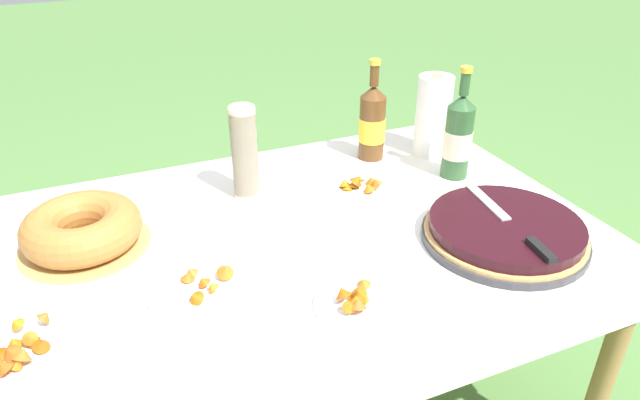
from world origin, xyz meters
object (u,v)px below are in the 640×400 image
at_px(snack_plate_right, 205,290).
at_px(snack_plate_far, 28,349).
at_px(cider_bottle_amber, 372,123).
at_px(paper_towel_roll, 433,116).
at_px(berry_tart, 505,231).
at_px(bundt_cake, 82,229).
at_px(snack_plate_left, 360,301).
at_px(snack_plate_near, 357,187).
at_px(cup_stack, 245,153).
at_px(cider_bottle_green, 458,137).
at_px(serving_knife, 514,225).

distance_m(snack_plate_right, snack_plate_far, 0.35).
height_order(cider_bottle_amber, paper_towel_roll, cider_bottle_amber).
xyz_separation_m(berry_tart, bundt_cake, (-0.95, 0.38, 0.02)).
bearing_deg(snack_plate_left, bundt_cake, 138.07).
xyz_separation_m(cider_bottle_amber, snack_plate_near, (-0.14, -0.19, -0.11)).
height_order(cup_stack, paper_towel_roll, cup_stack).
relative_size(cup_stack, paper_towel_roll, 1.03).
bearing_deg(cider_bottle_green, snack_plate_left, -140.77).
relative_size(berry_tart, snack_plate_near, 1.96).
bearing_deg(snack_plate_near, serving_knife, -62.10).
xyz_separation_m(berry_tart, snack_plate_near, (-0.22, 0.38, -0.02)).
bearing_deg(berry_tart, cup_stack, 137.74).
distance_m(cider_bottle_green, snack_plate_left, 0.70).
height_order(berry_tart, snack_plate_near, snack_plate_near).
distance_m(snack_plate_near, paper_towel_roll, 0.38).
xyz_separation_m(cup_stack, paper_towel_roll, (0.63, 0.05, -0.00)).
height_order(cup_stack, cider_bottle_green, cider_bottle_green).
bearing_deg(serving_knife, paper_towel_roll, -4.47).
bearing_deg(berry_tart, paper_towel_roll, 77.34).
bearing_deg(snack_plate_left, cider_bottle_green, 39.23).
xyz_separation_m(serving_knife, paper_towel_roll, (0.12, 0.55, 0.07)).
relative_size(cider_bottle_green, snack_plate_far, 1.47).
bearing_deg(paper_towel_roll, snack_plate_near, -156.75).
relative_size(bundt_cake, cider_bottle_amber, 0.98).
bearing_deg(snack_plate_far, snack_plate_left, -10.68).
height_order(bundt_cake, snack_plate_left, bundt_cake).
relative_size(cider_bottle_amber, paper_towel_roll, 1.23).
relative_size(snack_plate_near, snack_plate_far, 0.90).
bearing_deg(serving_knife, snack_plate_far, 94.48).
bearing_deg(snack_plate_near, snack_plate_far, -158.37).
bearing_deg(cider_bottle_green, snack_plate_far, -164.93).
height_order(cider_bottle_green, snack_plate_right, cider_bottle_green).
bearing_deg(snack_plate_right, serving_knife, -8.84).
bearing_deg(serving_knife, snack_plate_right, 89.11).
bearing_deg(snack_plate_left, berry_tart, 10.87).
bearing_deg(paper_towel_roll, cider_bottle_amber, 166.94).
height_order(bundt_cake, cider_bottle_green, cider_bottle_green).
xyz_separation_m(bundt_cake, paper_towel_roll, (1.07, 0.14, 0.08)).
height_order(cup_stack, snack_plate_near, cup_stack).
height_order(serving_knife, snack_plate_near, serving_knife).
distance_m(cup_stack, snack_plate_right, 0.46).
bearing_deg(snack_plate_left, snack_plate_near, 64.43).
bearing_deg(bundt_cake, snack_plate_right, -52.64).
xyz_separation_m(cider_bottle_amber, snack_plate_right, (-0.65, -0.48, -0.11)).
height_order(serving_knife, snack_plate_far, serving_knife).
bearing_deg(snack_plate_near, snack_plate_left, -115.57).
bearing_deg(cider_bottle_amber, snack_plate_left, -119.16).
xyz_separation_m(cider_bottle_green, snack_plate_near, (-0.31, 0.02, -0.11)).
height_order(snack_plate_right, snack_plate_far, snack_plate_far).
height_order(cider_bottle_green, snack_plate_far, cider_bottle_green).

